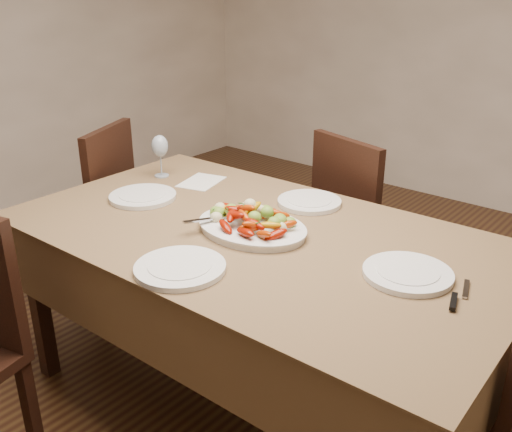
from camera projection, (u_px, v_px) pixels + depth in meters
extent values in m
plane|color=#3B2212|center=(180.00, 414.00, 2.27)|extent=(6.00, 6.00, 0.00)
cube|color=beige|center=(495.00, 10.00, 3.85)|extent=(5.00, 0.02, 2.80)
cube|color=brown|center=(256.00, 321.00, 2.20)|extent=(1.87, 1.09, 0.76)
ellipsoid|color=white|center=(252.00, 229.00, 2.05)|extent=(0.42, 0.32, 0.02)
cylinder|color=white|center=(143.00, 197.00, 2.35)|extent=(0.27, 0.27, 0.02)
cylinder|color=white|center=(408.00, 274.00, 1.74)|extent=(0.27, 0.27, 0.02)
cylinder|color=white|center=(309.00, 202.00, 2.30)|extent=(0.26, 0.26, 0.02)
cylinder|color=white|center=(180.00, 268.00, 1.78)|extent=(0.29, 0.29, 0.02)
cube|color=silver|center=(201.00, 182.00, 2.55)|extent=(0.20, 0.24, 0.00)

